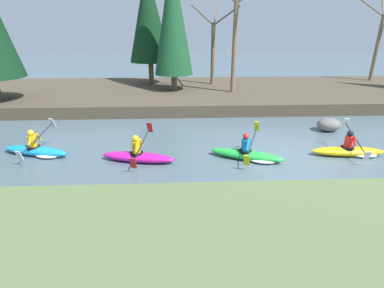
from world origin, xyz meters
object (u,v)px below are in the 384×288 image
at_px(kayaker_trailing, 139,156).
at_px(boulder_midstream, 329,125).
at_px(kayaker_lead, 351,151).
at_px(kayaker_far_back, 38,150).
at_px(kayaker_middle, 249,155).

xyz_separation_m(kayaker_trailing, boulder_midstream, (8.48, 3.04, 0.09)).
bearing_deg(kayaker_lead, kayaker_far_back, -178.72).
xyz_separation_m(kayaker_trailing, kayaker_far_back, (-3.90, 0.75, -0.02)).
bearing_deg(kayaker_lead, boulder_midstream, 84.26).
bearing_deg(kayaker_middle, boulder_midstream, 57.60).
distance_m(kayaker_lead, kayaker_middle, 3.94).
bearing_deg(kayaker_middle, kayaker_trailing, -157.25).
relative_size(kayaker_lead, kayaker_far_back, 1.01).
height_order(kayaker_lead, kayaker_far_back, same).
distance_m(kayaker_trailing, boulder_midstream, 9.01).
bearing_deg(kayaker_far_back, kayaker_trailing, 5.36).
height_order(kayaker_middle, kayaker_trailing, same).
relative_size(kayaker_lead, kayaker_middle, 1.03).
bearing_deg(kayaker_far_back, kayaker_lead, 13.45).
bearing_deg(kayaker_far_back, kayaker_middle, 10.74).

